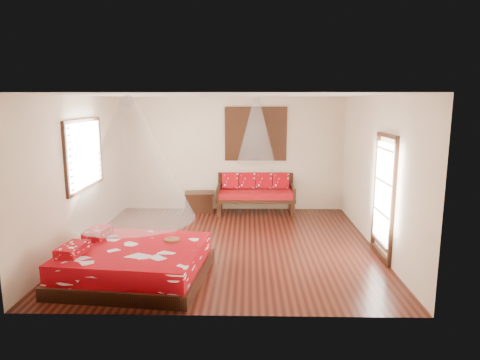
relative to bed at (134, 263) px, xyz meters
name	(u,v)px	position (x,y,z in m)	size (l,w,h in m)	color
room	(227,172)	(1.35, 1.60, 1.15)	(5.54, 5.54, 2.84)	black
bed	(134,263)	(0.00, 0.00, 0.00)	(2.30, 2.12, 0.64)	black
daybed	(256,192)	(1.93, 3.98, 0.27)	(1.87, 0.83, 0.96)	black
storage_chest	(200,202)	(0.55, 4.05, -0.01)	(0.74, 0.57, 0.49)	black
shutter_panel	(256,134)	(1.93, 4.31, 1.65)	(1.52, 0.06, 1.32)	black
window_left	(85,154)	(-1.36, 1.80, 1.45)	(0.10, 1.74, 1.34)	black
glazed_door	(383,198)	(4.07, 1.00, 0.82)	(0.08, 1.02, 2.16)	black
wine_tray	(172,237)	(0.53, 0.33, 0.30)	(0.25, 0.25, 0.20)	brown
mosquito_net_main	(131,160)	(0.02, 0.00, 1.60)	(1.87, 1.87, 1.80)	silver
mosquito_net_daybed	(256,131)	(1.93, 3.85, 1.75)	(0.91, 0.91, 1.50)	silver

